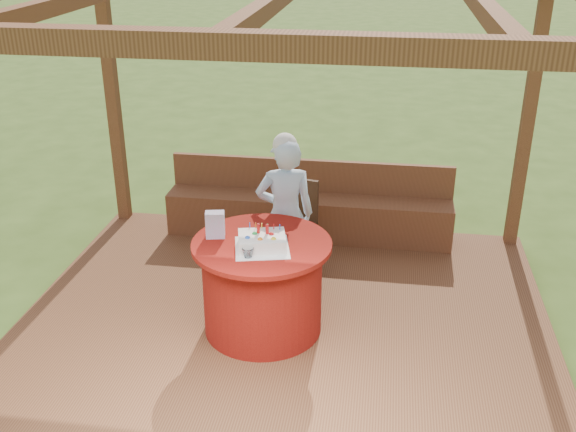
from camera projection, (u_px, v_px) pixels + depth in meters
The scene contains 10 objects.
ground at pixel (284, 334), 5.78m from camera, with size 60.00×60.00×0.00m, color #37541C.
deck at pixel (284, 328), 5.75m from camera, with size 4.50×4.00×0.12m, color brown.
pergola at pixel (283, 50), 4.78m from camera, with size 4.50×4.00×2.72m.
bench at pixel (309, 212), 7.17m from camera, with size 3.00×0.42×0.80m.
table at pixel (262, 285), 5.49m from camera, with size 1.12×1.12×0.80m.
chair at pixel (294, 220), 6.51m from camera, with size 0.49×0.49×0.86m.
elderly_woman at pixel (285, 213), 6.00m from camera, with size 0.59×0.46×1.48m.
birthday_cake at pixel (262, 242), 5.21m from camera, with size 0.50×0.50×0.18m.
gift_bag at pixel (215, 225), 5.37m from camera, with size 0.15×0.10×0.21m, color #F09BCB.
drinking_glass at pixel (248, 253), 5.07m from camera, with size 0.09×0.09×0.08m, color white.
Camera 1 is at (0.76, -4.79, 3.31)m, focal length 42.00 mm.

